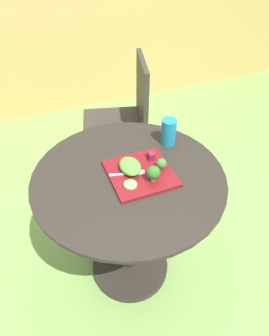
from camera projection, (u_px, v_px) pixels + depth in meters
name	position (u px, v px, depth m)	size (l,w,h in m)	color
ground_plane	(130.00, 267.00, 1.82)	(12.00, 12.00, 0.00)	#70994C
bamboo_fence	(50.00, 35.00, 2.73)	(8.00, 0.08, 1.49)	tan
patio_table	(129.00, 217.00, 1.52)	(0.85, 0.85, 0.74)	#28231E
patio_chair	(126.00, 113.00, 2.14)	(0.54, 0.54, 0.90)	#332D28
salad_plate	(140.00, 173.00, 1.33)	(0.27, 0.27, 0.01)	maroon
drinking_glass	(169.00, 133.00, 1.47)	(0.07, 0.07, 0.13)	teal
fork	(130.00, 173.00, 1.32)	(0.15, 0.06, 0.00)	silver
lettuce_mound	(130.00, 166.00, 1.32)	(0.09, 0.13, 0.04)	#519338
broccoli_floret_0	(153.00, 173.00, 1.26)	(0.06, 0.06, 0.07)	#99B770
broccoli_floret_1	(161.00, 164.00, 1.32)	(0.05, 0.05, 0.05)	#99B770
cucumber_slice_0	(130.00, 185.00, 1.26)	(0.06, 0.06, 0.01)	#8EB766
beet_chunk_0	(151.00, 156.00, 1.38)	(0.03, 0.03, 0.03)	maroon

